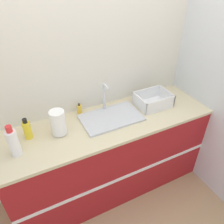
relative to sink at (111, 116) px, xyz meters
The scene contains 10 objects.
ground_plane 1.00m from the sink, 96.20° to the right, with size 12.00×12.00×0.00m, color tan.
wall_back 0.46m from the sink, 97.21° to the left, with size 4.41×0.06×2.60m.
wall_right 1.06m from the sink, ahead, with size 0.06×2.60×2.60m.
counter_cabinet 0.48m from the sink, 133.30° to the right, with size 2.04×0.62×0.93m.
sink is the anchor object (origin of this frame).
paper_towel_roll 0.51m from the sink, behind, with size 0.13×0.13×0.23m.
dish_rack 0.49m from the sink, ahead, with size 0.34×0.26×0.14m.
bottle_yellow 0.75m from the sink, behind, with size 0.07×0.07×0.20m.
bottle_white_spray 0.87m from the sink, behind, with size 0.08×0.08×0.28m.
soap_dispenser 0.32m from the sink, 140.22° to the left, with size 0.04×0.04×0.11m.
Camera 1 is at (-0.70, -1.17, 2.17)m, focal length 35.00 mm.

